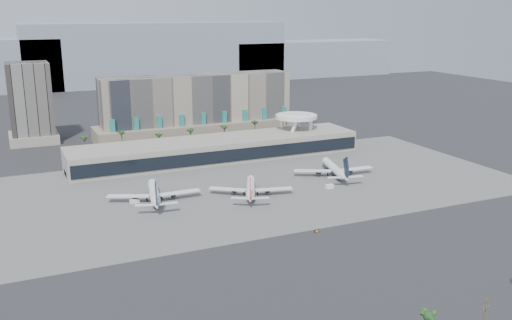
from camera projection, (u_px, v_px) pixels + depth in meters
name	position (u px, v px, depth m)	size (l,w,h in m)	color
ground	(310.00, 220.00, 235.73)	(900.00, 900.00, 0.00)	#232326
apron_pad	(256.00, 184.00, 284.28)	(260.00, 130.00, 0.06)	#5B5B59
mountain_ridge	(131.00, 59.00, 654.01)	(680.00, 60.00, 70.00)	gray
hotel	(198.00, 112.00, 389.35)	(140.00, 30.00, 42.00)	tan
office_tower	(31.00, 108.00, 368.98)	(30.00, 30.00, 52.00)	black
terminal	(217.00, 148.00, 331.03)	(170.00, 32.50, 14.50)	#A09A8C
saucer_structure	(296.00, 119.00, 355.11)	(26.00, 26.00, 21.89)	white
palm_row	(208.00, 129.00, 363.82)	(157.80, 2.80, 13.10)	brown
utility_pole	(485.00, 316.00, 148.29)	(3.20, 0.85, 12.00)	#4C3826
airliner_left	(154.00, 193.00, 258.15)	(41.90, 43.52, 15.16)	white
airliner_centre	(251.00, 188.00, 266.26)	(37.03, 38.13, 14.09)	white
airliner_right	(335.00, 169.00, 297.54)	(41.89, 43.47, 15.30)	white
service_vehicle_a	(135.00, 201.00, 256.75)	(4.19, 2.05, 2.05)	white
service_vehicle_b	(330.00, 186.00, 277.69)	(3.81, 2.18, 1.96)	white
taxiway_sign	(317.00, 231.00, 222.90)	(2.36, 1.06, 1.08)	black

